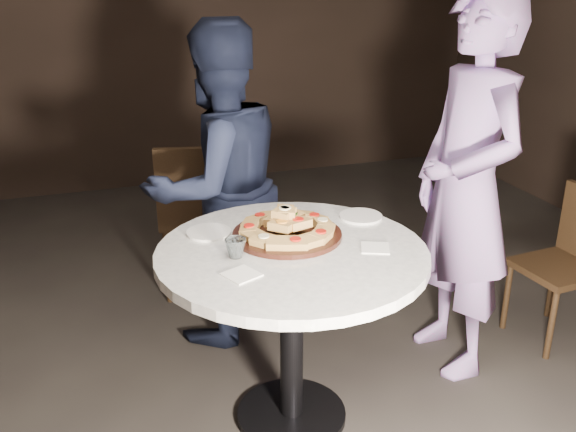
{
  "coord_description": "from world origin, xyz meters",
  "views": [
    {
      "loc": [
        -0.86,
        -2.38,
        1.96
      ],
      "look_at": [
        -0.07,
        -0.05,
        0.98
      ],
      "focal_mm": 40.0,
      "sensor_mm": 36.0,
      "label": 1
    }
  ],
  "objects_px": {
    "table": "(292,283)",
    "focaccia_pile": "(287,225)",
    "water_glass": "(236,248)",
    "chair_far": "(198,209)",
    "chair_right": "(572,255)",
    "serving_board": "(287,235)",
    "diner_teal": "(467,188)",
    "diner_navy": "(218,187)"
  },
  "relations": [
    {
      "from": "table",
      "to": "focaccia_pile",
      "type": "distance_m",
      "value": 0.25
    },
    {
      "from": "serving_board",
      "to": "diner_navy",
      "type": "height_order",
      "value": "diner_navy"
    },
    {
      "from": "diner_navy",
      "to": "diner_teal",
      "type": "bearing_deg",
      "value": 129.24
    },
    {
      "from": "serving_board",
      "to": "water_glass",
      "type": "relative_size",
      "value": 5.47
    },
    {
      "from": "table",
      "to": "focaccia_pile",
      "type": "xyz_separation_m",
      "value": [
        0.02,
        0.13,
        0.21
      ]
    },
    {
      "from": "serving_board",
      "to": "diner_teal",
      "type": "xyz_separation_m",
      "value": [
        0.94,
        0.07,
        0.09
      ]
    },
    {
      "from": "chair_right",
      "to": "diner_teal",
      "type": "relative_size",
      "value": 0.44
    },
    {
      "from": "serving_board",
      "to": "chair_right",
      "type": "bearing_deg",
      "value": 2.63
    },
    {
      "from": "water_glass",
      "to": "chair_far",
      "type": "height_order",
      "value": "chair_far"
    },
    {
      "from": "serving_board",
      "to": "water_glass",
      "type": "distance_m",
      "value": 0.29
    },
    {
      "from": "chair_far",
      "to": "chair_right",
      "type": "bearing_deg",
      "value": 162.02
    },
    {
      "from": "table",
      "to": "serving_board",
      "type": "relative_size",
      "value": 2.86
    },
    {
      "from": "table",
      "to": "chair_far",
      "type": "bearing_deg",
      "value": 96.13
    },
    {
      "from": "table",
      "to": "serving_board",
      "type": "distance_m",
      "value": 0.21
    },
    {
      "from": "diner_teal",
      "to": "chair_right",
      "type": "bearing_deg",
      "value": 91.57
    },
    {
      "from": "chair_right",
      "to": "serving_board",
      "type": "bearing_deg",
      "value": -92.37
    },
    {
      "from": "diner_navy",
      "to": "diner_teal",
      "type": "relative_size",
      "value": 0.91
    },
    {
      "from": "table",
      "to": "water_glass",
      "type": "bearing_deg",
      "value": 179.55
    },
    {
      "from": "chair_far",
      "to": "diner_teal",
      "type": "distance_m",
      "value": 1.62
    },
    {
      "from": "diner_teal",
      "to": "diner_navy",
      "type": "bearing_deg",
      "value": -120.18
    },
    {
      "from": "chair_far",
      "to": "diner_teal",
      "type": "relative_size",
      "value": 0.52
    },
    {
      "from": "water_glass",
      "to": "diner_navy",
      "type": "bearing_deg",
      "value": 81.89
    },
    {
      "from": "serving_board",
      "to": "diner_teal",
      "type": "distance_m",
      "value": 0.94
    },
    {
      "from": "table",
      "to": "chair_right",
      "type": "relative_size",
      "value": 1.61
    },
    {
      "from": "table",
      "to": "diner_teal",
      "type": "xyz_separation_m",
      "value": [
        0.96,
        0.2,
        0.25
      ]
    },
    {
      "from": "serving_board",
      "to": "chair_far",
      "type": "bearing_deg",
      "value": 97.88
    },
    {
      "from": "chair_far",
      "to": "diner_teal",
      "type": "xyz_separation_m",
      "value": [
        1.1,
        -1.12,
        0.38
      ]
    },
    {
      "from": "table",
      "to": "focaccia_pile",
      "type": "height_order",
      "value": "focaccia_pile"
    },
    {
      "from": "chair_right",
      "to": "diner_navy",
      "type": "distance_m",
      "value": 1.94
    },
    {
      "from": "chair_right",
      "to": "chair_far",
      "type": "bearing_deg",
      "value": -126.54
    },
    {
      "from": "diner_navy",
      "to": "diner_teal",
      "type": "height_order",
      "value": "diner_teal"
    },
    {
      "from": "focaccia_pile",
      "to": "chair_right",
      "type": "bearing_deg",
      "value": 2.49
    },
    {
      "from": "focaccia_pile",
      "to": "chair_right",
      "type": "xyz_separation_m",
      "value": [
        1.65,
        0.07,
        -0.42
      ]
    },
    {
      "from": "focaccia_pile",
      "to": "water_glass",
      "type": "relative_size",
      "value": 4.89
    },
    {
      "from": "focaccia_pile",
      "to": "chair_right",
      "type": "relative_size",
      "value": 0.5
    },
    {
      "from": "chair_far",
      "to": "water_glass",
      "type": "bearing_deg",
      "value": 99.37
    },
    {
      "from": "chair_right",
      "to": "diner_navy",
      "type": "relative_size",
      "value": 0.49
    },
    {
      "from": "water_glass",
      "to": "serving_board",
      "type": "bearing_deg",
      "value": 26.1
    },
    {
      "from": "water_glass",
      "to": "diner_teal",
      "type": "xyz_separation_m",
      "value": [
        1.2,
        0.2,
        0.06
      ]
    },
    {
      "from": "water_glass",
      "to": "chair_right",
      "type": "relative_size",
      "value": 0.1
    },
    {
      "from": "chair_right",
      "to": "diner_navy",
      "type": "xyz_separation_m",
      "value": [
        -1.8,
        0.64,
        0.38
      ]
    },
    {
      "from": "serving_board",
      "to": "diner_teal",
      "type": "height_order",
      "value": "diner_teal"
    }
  ]
}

